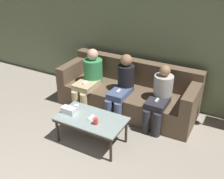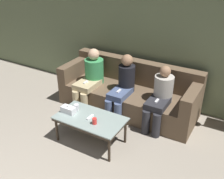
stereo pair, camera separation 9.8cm
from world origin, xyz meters
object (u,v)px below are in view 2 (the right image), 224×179
couch (129,93)px  tissue_box (68,110)px  seated_person_mid_right (160,96)px  coffee_table (90,120)px  cup_near_left (94,121)px  cup_near_right (76,107)px  seated_person_mid_left (123,85)px  seated_person_left_end (91,76)px  game_remote (90,117)px

couch → tissue_box: size_ratio=11.40×
seated_person_mid_right → coffee_table: bearing=-127.6°
couch → cup_near_left: bearing=-85.8°
cup_near_right → seated_person_mid_right: seated_person_mid_right is taller
cup_near_left → seated_person_mid_left: 1.05m
seated_person_left_end → game_remote: bearing=-56.5°
cup_near_right → seated_person_mid_left: seated_person_mid_left is taller
seated_person_left_end → coffee_table: bearing=-56.5°
cup_near_right → seated_person_mid_left: bearing=67.4°
seated_person_left_end → seated_person_mid_right: 1.37m
coffee_table → seated_person_left_end: (-0.63, 0.96, 0.19)m
couch → seated_person_mid_left: seated_person_mid_left is taller
cup_near_left → seated_person_left_end: seated_person_left_end is taller
cup_near_left → seated_person_mid_right: bearing=60.7°
game_remote → couch: bearing=87.6°
cup_near_right → tissue_box: (-0.06, -0.13, 0.00)m
cup_near_right → seated_person_left_end: 0.94m
coffee_table → cup_near_left: 0.20m
game_remote → seated_person_mid_right: seated_person_mid_right is taller
cup_near_right → game_remote: 0.32m
coffee_table → game_remote: game_remote is taller
coffee_table → cup_near_right: cup_near_right is taller
couch → seated_person_mid_left: 0.36m
coffee_table → tissue_box: size_ratio=4.72×
seated_person_mid_left → seated_person_mid_right: 0.68m
cup_near_left → seated_person_mid_right: size_ratio=0.09×
tissue_box → seated_person_mid_left: 1.08m
tissue_box → game_remote: size_ratio=1.47×
cup_near_left → cup_near_right: size_ratio=0.99×
seated_person_left_end → seated_person_mid_right: (1.37, -0.01, -0.03)m
cup_near_right → seated_person_left_end: seated_person_left_end is taller
tissue_box → seated_person_left_end: bearing=104.7°
game_remote → seated_person_left_end: size_ratio=0.14×
seated_person_mid_right → couch: bearing=161.0°
couch → seated_person_mid_right: (0.68, -0.24, 0.24)m
seated_person_left_end → seated_person_mid_left: bearing=-1.4°
tissue_box → game_remote: 0.38m
coffee_table → seated_person_mid_left: bearing=87.0°
cup_near_right → game_remote: (0.31, -0.08, -0.04)m
seated_person_left_end → tissue_box: bearing=-75.3°
coffee_table → cup_near_right: bearing=166.3°
couch → seated_person_left_end: bearing=-161.7°
couch → coffee_table: couch is taller
cup_near_right → seated_person_mid_right: bearing=39.9°
coffee_table → seated_person_mid_right: seated_person_mid_right is taller
tissue_box → seated_person_mid_right: 1.49m
tissue_box → cup_near_left: bearing=-5.4°
coffee_table → cup_near_right: 0.33m
cup_near_right → tissue_box: size_ratio=0.43×
tissue_box → couch: bearing=71.3°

